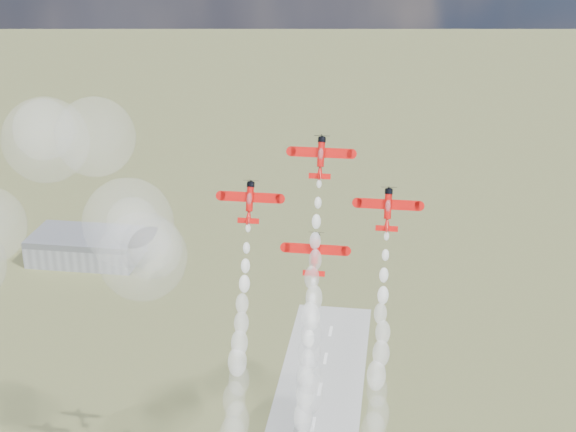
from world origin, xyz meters
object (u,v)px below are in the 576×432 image
(plane_lead, at_px, (321,157))
(plane_left, at_px, (250,201))
(plane_slot, at_px, (315,253))
(plane_right, at_px, (388,208))
(hangar, at_px, (86,247))

(plane_lead, distance_m, plane_left, 16.76)
(plane_lead, distance_m, plane_slot, 19.23)
(plane_lead, relative_size, plane_slot, 1.00)
(plane_left, relative_size, plane_slot, 1.00)
(plane_left, xyz_separation_m, plane_right, (27.47, 0.00, 0.00))
(plane_right, bearing_deg, hangar, 128.38)
(hangar, height_order, plane_right, plane_right)
(plane_lead, bearing_deg, plane_right, -16.83)
(plane_right, distance_m, plane_slot, 16.76)
(plane_slot, bearing_deg, plane_left, 163.17)
(plane_lead, height_order, plane_right, plane_lead)
(plane_left, bearing_deg, hangar, 122.54)
(plane_right, relative_size, plane_slot, 1.00)
(plane_left, bearing_deg, plane_slot, -16.83)
(plane_lead, xyz_separation_m, plane_slot, (0.00, -8.31, -17.34))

